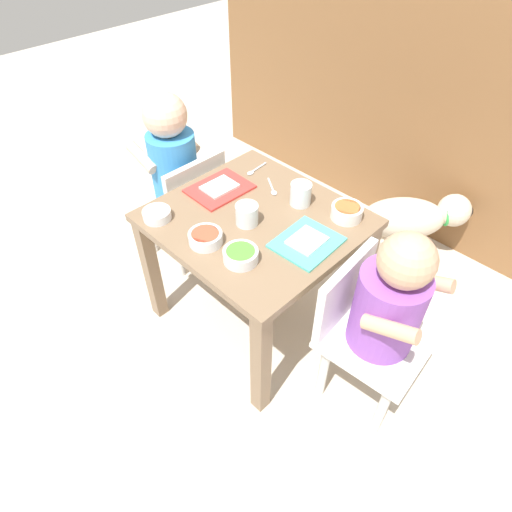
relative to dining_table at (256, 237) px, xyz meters
name	(u,v)px	position (x,y,z in m)	size (l,w,h in m)	color
ground_plane	(256,314)	(0.00, 0.00, -0.39)	(7.00, 7.00, 0.00)	beige
kitchen_cabinet_back	(427,106)	(0.00, 1.03, 0.11)	(2.16, 0.30, 1.00)	brown
dining_table	(256,237)	(0.00, 0.00, 0.00)	(0.60, 0.56, 0.47)	#7A6047
seated_child_left	(175,165)	(-0.46, 0.03, 0.05)	(0.28, 0.28, 0.71)	silver
seated_child_right	(385,306)	(0.46, 0.02, 0.03)	(0.30, 0.30, 0.67)	silver
dog	(412,218)	(0.22, 0.68, -0.18)	(0.38, 0.38, 0.31)	beige
food_tray_left	(220,188)	(-0.19, 0.02, 0.09)	(0.16, 0.20, 0.02)	red
food_tray_right	(307,242)	(0.19, 0.02, 0.09)	(0.17, 0.19, 0.02)	#4CC6BC
water_cup_left	(247,216)	(0.00, -0.04, 0.11)	(0.07, 0.07, 0.07)	white
water_cup_right	(301,195)	(0.05, 0.15, 0.11)	(0.07, 0.07, 0.07)	white
cereal_bowl_right_side	(157,214)	(-0.21, -0.22, 0.10)	(0.09, 0.09, 0.03)	white
veggie_bowl_near	(205,237)	(-0.02, -0.18, 0.10)	(0.10, 0.10, 0.03)	white
veggie_bowl_far	(347,212)	(0.20, 0.20, 0.10)	(0.10, 0.10, 0.04)	white
cereal_bowl_left_side	(241,255)	(0.11, -0.16, 0.10)	(0.10, 0.10, 0.04)	white
spoon_by_left_tray	(255,170)	(-0.19, 0.18, 0.08)	(0.02, 0.10, 0.01)	silver
spoon_by_right_tray	(272,188)	(-0.07, 0.14, 0.08)	(0.09, 0.07, 0.01)	silver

